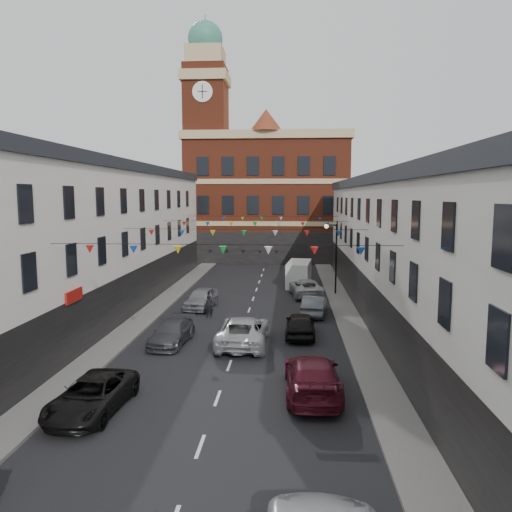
% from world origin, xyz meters
% --- Properties ---
extents(ground, '(160.00, 160.00, 0.00)m').
position_xyz_m(ground, '(0.00, 0.00, 0.00)').
color(ground, black).
rests_on(ground, ground).
extents(pavement_left, '(1.80, 64.00, 0.15)m').
position_xyz_m(pavement_left, '(-6.90, 2.00, 0.07)').
color(pavement_left, '#605E5B').
rests_on(pavement_left, ground).
extents(pavement_right, '(1.80, 64.00, 0.15)m').
position_xyz_m(pavement_right, '(6.90, 2.00, 0.07)').
color(pavement_right, '#605E5B').
rests_on(pavement_right, ground).
extents(terrace_left, '(8.40, 56.00, 10.70)m').
position_xyz_m(terrace_left, '(-11.78, 1.00, 5.35)').
color(terrace_left, silver).
rests_on(terrace_left, ground).
extents(terrace_right, '(8.40, 56.00, 9.70)m').
position_xyz_m(terrace_right, '(11.78, 1.00, 4.85)').
color(terrace_right, silver).
rests_on(terrace_right, ground).
extents(civic_building, '(20.60, 13.30, 18.50)m').
position_xyz_m(civic_building, '(0.00, 37.95, 8.14)').
color(civic_building, maroon).
rests_on(civic_building, ground).
extents(clock_tower, '(5.60, 5.60, 30.00)m').
position_xyz_m(clock_tower, '(-7.50, 35.00, 14.93)').
color(clock_tower, maroon).
rests_on(clock_tower, ground).
extents(distant_hill, '(40.00, 14.00, 10.00)m').
position_xyz_m(distant_hill, '(-4.00, 62.00, 5.00)').
color(distant_hill, '#2D4B23').
rests_on(distant_hill, ground).
extents(street_lamp, '(1.10, 0.36, 6.00)m').
position_xyz_m(street_lamp, '(6.55, 14.00, 3.90)').
color(street_lamp, black).
rests_on(street_lamp, ground).
extents(car_left_c, '(2.58, 5.03, 1.36)m').
position_xyz_m(car_left_c, '(-4.63, -9.65, 0.68)').
color(car_left_c, black).
rests_on(car_left_c, ground).
extents(car_left_d, '(2.18, 4.61, 1.30)m').
position_xyz_m(car_left_d, '(-3.67, -0.61, 0.65)').
color(car_left_d, '#3C3D43').
rests_on(car_left_d, ground).
extents(car_left_e, '(2.29, 4.65, 1.53)m').
position_xyz_m(car_left_e, '(-3.60, 8.37, 0.76)').
color(car_left_e, gray).
rests_on(car_left_e, ground).
extents(car_right_c, '(2.40, 5.64, 1.62)m').
position_xyz_m(car_right_c, '(3.91, -7.33, 0.81)').
color(car_right_c, '#50101E').
rests_on(car_right_c, ground).
extents(car_right_d, '(1.84, 4.36, 1.47)m').
position_xyz_m(car_right_d, '(3.60, 1.39, 0.74)').
color(car_right_d, black).
rests_on(car_right_d, ground).
extents(car_right_e, '(2.07, 4.47, 1.42)m').
position_xyz_m(car_right_e, '(4.69, 6.82, 0.71)').
color(car_right_e, '#555A5E').
rests_on(car_right_e, ground).
extents(car_right_f, '(3.03, 5.49, 1.46)m').
position_xyz_m(car_right_f, '(4.32, 13.36, 0.73)').
color(car_right_f, '#A6A7AA').
rests_on(car_right_f, ground).
extents(moving_car, '(2.78, 5.87, 1.62)m').
position_xyz_m(moving_car, '(0.38, -0.54, 0.81)').
color(moving_car, '#A4A7AB').
rests_on(moving_car, ground).
extents(white_van, '(2.50, 5.27, 2.25)m').
position_xyz_m(white_van, '(3.80, 18.25, 1.12)').
color(white_van, silver).
rests_on(white_van, ground).
extents(pedestrian, '(0.65, 0.51, 1.58)m').
position_xyz_m(pedestrian, '(-2.52, 5.44, 0.79)').
color(pedestrian, black).
rests_on(pedestrian, ground).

